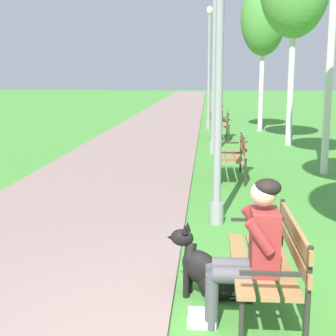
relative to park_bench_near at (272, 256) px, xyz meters
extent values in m
cube|color=gray|center=(-2.53, 23.13, -0.49)|extent=(3.32, 60.00, 0.04)
cube|color=olive|center=(-0.27, 0.00, -0.06)|extent=(0.14, 1.50, 0.04)
cube|color=olive|center=(-0.10, 0.00, -0.06)|extent=(0.14, 1.50, 0.04)
cube|color=olive|center=(0.08, 0.00, -0.06)|extent=(0.14, 1.50, 0.04)
cube|color=olive|center=(0.18, 0.00, 0.08)|extent=(0.04, 1.50, 0.11)
cube|color=olive|center=(0.18, 0.00, 0.26)|extent=(0.04, 1.50, 0.11)
cylinder|color=#2D2B28|center=(-0.30, 0.69, -0.29)|extent=(0.04, 0.04, 0.45)
cylinder|color=#2D2B28|center=(0.18, 0.69, -0.09)|extent=(0.04, 0.04, 0.85)
cube|color=#2D2B28|center=(-0.10, 0.69, 0.12)|extent=(0.45, 0.04, 0.03)
cylinder|color=#2D2B28|center=(-0.30, -0.69, -0.29)|extent=(0.04, 0.04, 0.45)
cylinder|color=#2D2B28|center=(0.18, -0.69, -0.09)|extent=(0.04, 0.04, 0.85)
cube|color=#2D2B28|center=(-0.10, -0.69, 0.12)|extent=(0.45, 0.04, 0.03)
cube|color=olive|center=(-0.31, 5.74, -0.06)|extent=(0.14, 1.50, 0.04)
cube|color=olive|center=(-0.14, 5.74, -0.06)|extent=(0.14, 1.50, 0.04)
cube|color=olive|center=(0.04, 5.74, -0.06)|extent=(0.14, 1.50, 0.04)
cube|color=olive|center=(0.14, 5.74, 0.08)|extent=(0.04, 1.50, 0.11)
cube|color=olive|center=(0.14, 5.74, 0.26)|extent=(0.04, 1.50, 0.11)
cylinder|color=#2D2B28|center=(-0.34, 6.43, -0.29)|extent=(0.04, 0.04, 0.45)
cylinder|color=#2D2B28|center=(0.14, 6.43, -0.09)|extent=(0.04, 0.04, 0.85)
cube|color=#2D2B28|center=(-0.14, 6.43, 0.12)|extent=(0.45, 0.04, 0.03)
cylinder|color=#2D2B28|center=(-0.34, 5.05, -0.29)|extent=(0.04, 0.04, 0.45)
cylinder|color=#2D2B28|center=(0.14, 5.05, -0.09)|extent=(0.04, 0.04, 0.85)
cube|color=#2D2B28|center=(-0.14, 5.05, 0.12)|extent=(0.45, 0.04, 0.03)
cube|color=olive|center=(-0.37, 11.97, -0.06)|extent=(0.14, 1.50, 0.04)
cube|color=olive|center=(-0.20, 11.97, -0.06)|extent=(0.14, 1.50, 0.04)
cube|color=olive|center=(-0.02, 11.97, -0.06)|extent=(0.14, 1.50, 0.04)
cube|color=olive|center=(0.08, 11.97, 0.08)|extent=(0.04, 1.50, 0.11)
cube|color=olive|center=(0.08, 11.97, 0.26)|extent=(0.04, 1.50, 0.11)
cylinder|color=#2D2B28|center=(-0.40, 12.66, -0.29)|extent=(0.04, 0.04, 0.45)
cylinder|color=#2D2B28|center=(0.08, 12.66, -0.09)|extent=(0.04, 0.04, 0.85)
cube|color=#2D2B28|center=(-0.20, 12.66, 0.12)|extent=(0.45, 0.04, 0.03)
cylinder|color=#2D2B28|center=(-0.40, 11.28, -0.29)|extent=(0.04, 0.04, 0.45)
cylinder|color=#2D2B28|center=(0.08, 11.28, -0.09)|extent=(0.04, 0.04, 0.85)
cube|color=#2D2B28|center=(-0.20, 11.28, 0.12)|extent=(0.45, 0.04, 0.03)
cube|color=olive|center=(-0.40, 18.10, -0.06)|extent=(0.14, 1.50, 0.04)
cube|color=olive|center=(-0.22, 18.10, -0.06)|extent=(0.14, 1.50, 0.04)
cube|color=olive|center=(-0.05, 18.10, -0.06)|extent=(0.14, 1.50, 0.04)
cube|color=olive|center=(0.06, 18.10, 0.08)|extent=(0.04, 1.50, 0.11)
cube|color=olive|center=(0.06, 18.10, 0.26)|extent=(0.04, 1.50, 0.11)
cylinder|color=#2D2B28|center=(-0.42, 18.79, -0.29)|extent=(0.04, 0.04, 0.45)
cylinder|color=#2D2B28|center=(0.06, 18.79, -0.09)|extent=(0.04, 0.04, 0.85)
cube|color=#2D2B28|center=(-0.22, 18.79, 0.12)|extent=(0.45, 0.04, 0.03)
cylinder|color=#2D2B28|center=(-0.42, 17.41, -0.29)|extent=(0.04, 0.04, 0.45)
cylinder|color=#2D2B28|center=(0.06, 17.41, -0.09)|extent=(0.04, 0.04, 0.85)
cube|color=#2D2B28|center=(-0.22, 17.41, 0.12)|extent=(0.45, 0.04, 0.03)
cylinder|color=#4C4C51|center=(-0.31, -0.15, -0.04)|extent=(0.42, 0.14, 0.14)
cylinder|color=#4C4C51|center=(-0.52, -0.15, -0.28)|extent=(0.11, 0.11, 0.47)
cube|color=silver|center=(-0.60, -0.15, -0.48)|extent=(0.24, 0.09, 0.07)
cylinder|color=#4C4C51|center=(-0.31, -0.35, -0.04)|extent=(0.42, 0.14, 0.14)
cylinder|color=#4C4C51|center=(-0.52, -0.35, -0.28)|extent=(0.11, 0.11, 0.47)
cube|color=silver|center=(-0.60, -0.35, -0.48)|extent=(0.24, 0.09, 0.07)
cube|color=maroon|center=(-0.10, -0.25, 0.22)|extent=(0.22, 0.36, 0.52)
cylinder|color=maroon|center=(-0.16, -0.05, 0.32)|extent=(0.25, 0.09, 0.30)
cylinder|color=maroon|center=(-0.16, -0.45, 0.32)|extent=(0.25, 0.09, 0.30)
sphere|color=beige|center=(-0.12, -0.25, 0.62)|extent=(0.21, 0.21, 0.21)
ellipsoid|color=black|center=(-0.09, -0.25, 0.67)|extent=(0.22, 0.23, 0.14)
ellipsoid|color=black|center=(-0.47, 0.21, -0.35)|extent=(0.42, 0.36, 0.32)
ellipsoid|color=black|center=(-0.61, 0.25, -0.23)|extent=(0.54, 0.33, 0.48)
ellipsoid|color=black|center=(-0.56, 0.23, -0.19)|extent=(0.39, 0.27, 0.27)
cylinder|color=black|center=(-0.72, 0.34, -0.32)|extent=(0.06, 0.06, 0.38)
cylinder|color=black|center=(-0.75, 0.22, -0.32)|extent=(0.06, 0.06, 0.38)
cylinder|color=black|center=(-0.72, 0.27, -0.08)|extent=(0.15, 0.19, 0.19)
ellipsoid|color=black|center=(-0.80, 0.29, 0.05)|extent=(0.25, 0.19, 0.16)
cone|color=black|center=(-0.89, 0.32, 0.04)|extent=(0.12, 0.11, 0.09)
cone|color=black|center=(-0.75, 0.33, 0.15)|extent=(0.06, 0.06, 0.09)
cone|color=black|center=(-0.77, 0.24, 0.15)|extent=(0.06, 0.06, 0.09)
cylinder|color=black|center=(-0.27, 0.16, -0.49)|extent=(0.28, 0.11, 0.04)
cylinder|color=gray|center=(-0.43, 2.62, -0.36)|extent=(0.20, 0.20, 0.30)
cylinder|color=gray|center=(-0.43, 2.62, 1.71)|extent=(0.11, 0.11, 4.44)
cylinder|color=gray|center=(-0.43, 8.97, -0.36)|extent=(0.20, 0.20, 0.30)
cylinder|color=gray|center=(-0.43, 8.97, 1.63)|extent=(0.11, 0.11, 4.28)
cylinder|color=gray|center=(-0.55, 14.90, -0.36)|extent=(0.20, 0.20, 0.30)
cylinder|color=gray|center=(-0.55, 14.90, 1.59)|extent=(0.11, 0.11, 4.20)
ellipsoid|color=silver|center=(-0.55, 14.90, 3.81)|extent=(0.24, 0.24, 0.32)
cylinder|color=silver|center=(1.87, 6.35, 1.68)|extent=(0.15, 0.15, 4.38)
cylinder|color=silver|center=(1.79, 10.67, 1.30)|extent=(0.17, 0.17, 3.63)
cylinder|color=silver|center=(1.34, 14.34, 1.10)|extent=(0.17, 0.17, 3.22)
ellipsoid|color=#4C933D|center=(1.34, 14.34, 3.51)|extent=(1.61, 1.67, 2.68)
camera|label=1|loc=(-0.57, -4.22, 1.56)|focal=53.93mm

